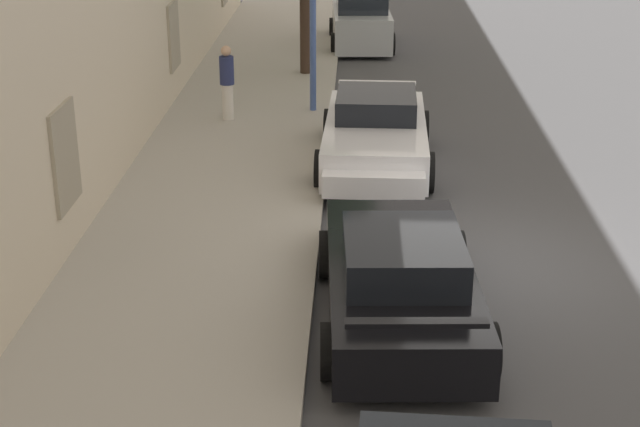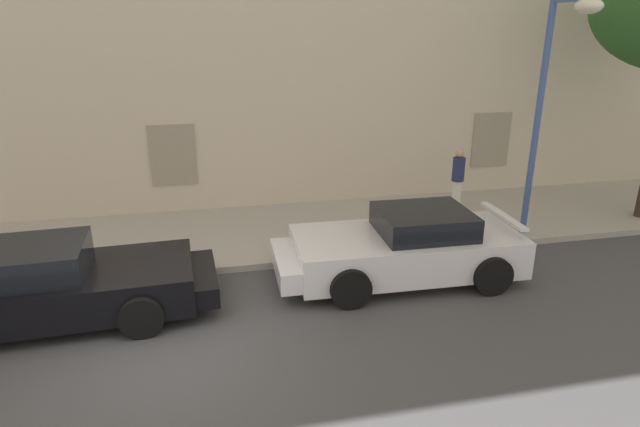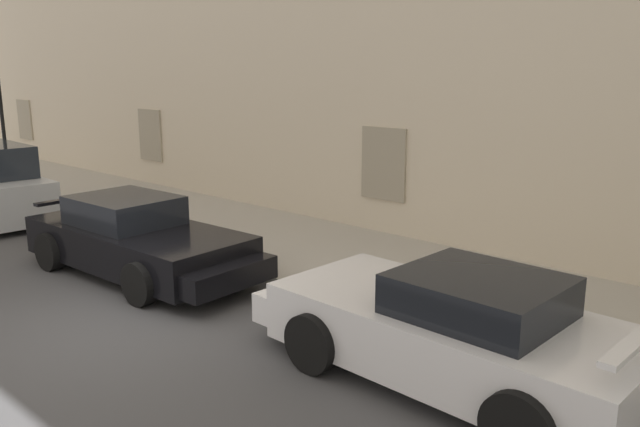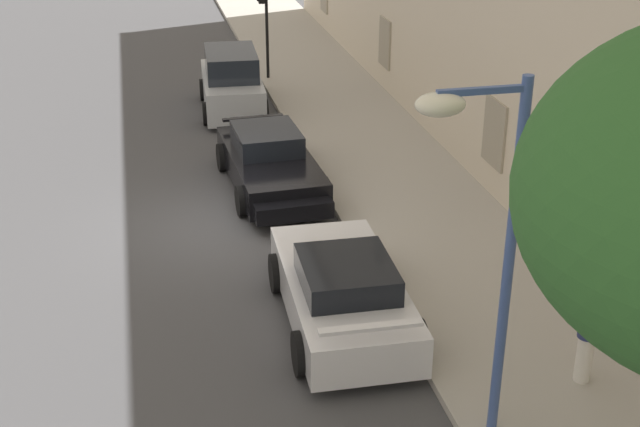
% 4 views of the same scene
% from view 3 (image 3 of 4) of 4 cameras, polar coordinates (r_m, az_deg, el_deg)
% --- Properties ---
extents(ground_plane, '(80.00, 80.00, 0.00)m').
position_cam_3_polar(ground_plane, '(9.64, -17.19, -9.20)').
color(ground_plane, '#444447').
extents(sidewalk, '(60.00, 3.64, 0.14)m').
position_cam_3_polar(sidewalk, '(12.21, 0.48, -3.58)').
color(sidewalk, '#A8A399').
rests_on(sidewalk, ground).
extents(sportscar_red_lead, '(4.85, 2.20, 1.34)m').
position_cam_3_polar(sportscar_red_lead, '(11.45, -15.64, -2.44)').
color(sportscar_red_lead, black).
rests_on(sportscar_red_lead, ground).
extents(sportscar_yellow_flank, '(4.67, 2.18, 1.35)m').
position_cam_3_polar(sportscar_yellow_flank, '(7.56, 10.77, -10.01)').
color(sportscar_yellow_flank, white).
rests_on(sportscar_yellow_flank, ground).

